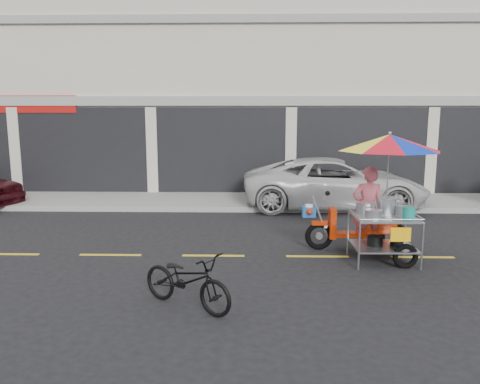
{
  "coord_description": "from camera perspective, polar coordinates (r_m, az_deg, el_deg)",
  "views": [
    {
      "loc": [
        -1.28,
        -8.66,
        2.72
      ],
      "look_at": [
        -1.5,
        0.6,
        1.15
      ],
      "focal_mm": 35.0,
      "sensor_mm": 36.0,
      "label": 1
    }
  ],
  "objects": [
    {
      "name": "ground",
      "position": [
        9.17,
        9.41,
        -7.77
      ],
      "size": [
        90.0,
        90.0,
        0.0
      ],
      "primitive_type": "plane",
      "color": "black"
    },
    {
      "name": "white_pickup",
      "position": [
        13.72,
        11.45,
        1.06
      ],
      "size": [
        5.29,
        2.56,
        1.45
      ],
      "primitive_type": "imported",
      "rotation": [
        0.0,
        0.0,
        1.54
      ],
      "color": "silver",
      "rests_on": "ground"
    },
    {
      "name": "centerline",
      "position": [
        9.17,
        9.41,
        -7.75
      ],
      "size": [
        42.0,
        0.1,
        0.01
      ],
      "primitive_type": "cube",
      "color": "gold",
      "rests_on": "ground"
    },
    {
      "name": "shophouse_block",
      "position": [
        19.74,
        13.73,
        13.75
      ],
      "size": [
        36.0,
        8.11,
        10.4
      ],
      "color": "beige",
      "rests_on": "ground"
    },
    {
      "name": "sidewalk",
      "position": [
        14.47,
        6.41,
        -0.98
      ],
      "size": [
        45.0,
        3.0,
        0.15
      ],
      "primitive_type": "cube",
      "color": "gray",
      "rests_on": "ground"
    },
    {
      "name": "near_bicycle",
      "position": [
        6.71,
        -6.5,
        -10.6
      ],
      "size": [
        1.59,
        1.32,
        0.82
      ],
      "primitive_type": "imported",
      "rotation": [
        0.0,
        0.0,
        0.98
      ],
      "color": "black",
      "rests_on": "ground"
    },
    {
      "name": "food_vendor_rig",
      "position": [
        9.1,
        16.63,
        1.56
      ],
      "size": [
        2.39,
        1.89,
        2.4
      ],
      "rotation": [
        0.0,
        0.0,
        0.01
      ],
      "color": "black",
      "rests_on": "ground"
    }
  ]
}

